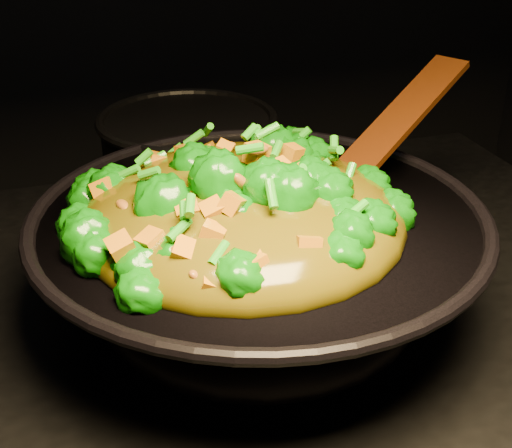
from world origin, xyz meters
name	(u,v)px	position (x,y,z in m)	size (l,w,h in m)	color
wok	(259,269)	(0.09, 0.03, 0.96)	(0.45, 0.45, 0.13)	black
stir_fry	(242,173)	(0.06, 0.01, 1.08)	(0.32, 0.32, 0.11)	#0F6F07
spatula	(387,133)	(0.25, 0.08, 1.07)	(0.29, 0.04, 0.01)	#341505
back_pot	(189,161)	(0.08, 0.32, 0.97)	(0.23, 0.23, 0.13)	black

